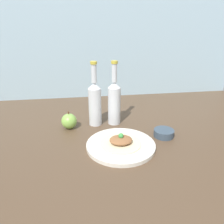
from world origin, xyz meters
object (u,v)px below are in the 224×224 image
object	(u,v)px
cider_bottle_right	(114,101)
apple	(69,121)
dipping_bowl	(164,133)
plated_food	(121,141)
cider_bottle_left	(95,102)
plate	(121,145)

from	to	relation	value
cider_bottle_right	apple	size ratio (longest dim) A/B	3.56
dipping_bowl	cider_bottle_right	bearing A→B (deg)	139.27
plated_food	cider_bottle_left	distance (cm)	26.14
cider_bottle_left	apple	size ratio (longest dim) A/B	3.56
plated_food	cider_bottle_left	world-z (taller)	cider_bottle_left
plated_food	cider_bottle_left	xyz separation A→B (cm)	(-8.52, 23.04, 8.92)
cider_bottle_left	cider_bottle_right	bearing A→B (deg)	0.00
apple	cider_bottle_right	bearing A→B (deg)	6.81
dipping_bowl	cider_bottle_left	bearing A→B (deg)	149.80
cider_bottle_right	dipping_bowl	world-z (taller)	cider_bottle_right
apple	dipping_bowl	world-z (taller)	apple
plate	dipping_bowl	bearing A→B (deg)	16.73
cider_bottle_left	plate	bearing A→B (deg)	-69.71
cider_bottle_left	apple	distance (cm)	15.22
plate	cider_bottle_left	distance (cm)	26.79
cider_bottle_left	apple	world-z (taller)	cider_bottle_left
plated_food	dipping_bowl	world-z (taller)	plated_food
plate	apple	size ratio (longest dim) A/B	3.22
cider_bottle_right	apple	world-z (taller)	cider_bottle_right
plate	dipping_bowl	world-z (taller)	dipping_bowl
plate	cider_bottle_right	world-z (taller)	cider_bottle_right
cider_bottle_right	dipping_bowl	size ratio (longest dim) A/B	3.48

